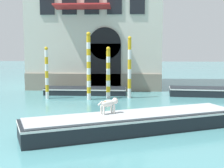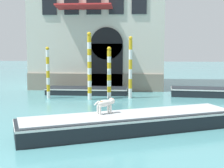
{
  "view_description": "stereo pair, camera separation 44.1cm",
  "coord_description": "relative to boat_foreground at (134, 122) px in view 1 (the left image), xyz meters",
  "views": [
    {
      "loc": [
        3.23,
        -4.63,
        3.4
      ],
      "look_at": [
        2.14,
        12.82,
        1.2
      ],
      "focal_mm": 50.0,
      "sensor_mm": 36.0,
      "label": 1
    },
    {
      "loc": [
        3.67,
        -4.6,
        3.4
      ],
      "look_at": [
        2.14,
        12.82,
        1.2
      ],
      "focal_mm": 50.0,
      "sensor_mm": 36.0,
      "label": 2
    }
  ],
  "objects": [
    {
      "name": "mooring_pole_0",
      "position": [
        -5.45,
        7.26,
        1.28
      ],
      "size": [
        0.22,
        0.22,
        3.29
      ],
      "color": "white",
      "rests_on": "ground_plane"
    },
    {
      "name": "mooring_pole_2",
      "position": [
        -2.75,
        7.06,
        1.74
      ],
      "size": [
        0.26,
        0.26,
        4.19
      ],
      "color": "white",
      "rests_on": "ground_plane"
    },
    {
      "name": "boat_moored_near_palazzo",
      "position": [
        -3.26,
        9.2,
        -0.13
      ],
      "size": [
        5.6,
        1.76,
        0.45
      ],
      "rotation": [
        0.0,
        0.0,
        -0.0
      ],
      "color": "black",
      "rests_on": "ground_plane"
    },
    {
      "name": "boat_foreground",
      "position": [
        0.0,
        0.0,
        0.0
      ],
      "size": [
        8.76,
        5.29,
        0.71
      ],
      "rotation": [
        0.0,
        0.0,
        0.43
      ],
      "color": "black",
      "rests_on": "ground_plane"
    },
    {
      "name": "boat_moored_far",
      "position": [
        5.11,
        8.97,
        -0.09
      ],
      "size": [
        5.33,
        2.13,
        0.55
      ],
      "rotation": [
        0.0,
        0.0,
        -0.08
      ],
      "color": "black",
      "rests_on": "ground_plane"
    },
    {
      "name": "mooring_pole_3",
      "position": [
        -1.57,
        7.65,
        1.29
      ],
      "size": [
        0.26,
        0.26,
        3.29
      ],
      "color": "white",
      "rests_on": "ground_plane"
    },
    {
      "name": "dog_on_deck",
      "position": [
        -0.97,
        -0.05,
        0.74
      ],
      "size": [
        0.78,
        0.64,
        0.62
      ],
      "rotation": [
        0.0,
        0.0,
        0.66
      ],
      "color": "silver",
      "rests_on": "boat_foreground"
    },
    {
      "name": "mooring_pole_1",
      "position": [
        -0.23,
        7.78,
        1.61
      ],
      "size": [
        0.24,
        0.24,
        3.94
      ],
      "color": "white",
      "rests_on": "ground_plane"
    }
  ]
}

